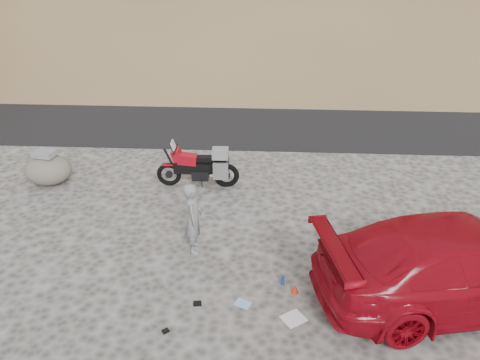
# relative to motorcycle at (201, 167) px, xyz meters

# --- Properties ---
(ground) EXTENTS (140.00, 140.00, 0.00)m
(ground) POSITION_rel_motorcycle_xyz_m (0.09, -3.09, -0.58)
(ground) COLOR #413F3C
(ground) RESTS_ON ground
(road) EXTENTS (120.00, 7.00, 0.05)m
(road) POSITION_rel_motorcycle_xyz_m (0.09, 5.91, -0.58)
(road) COLOR black
(road) RESTS_ON ground
(motorcycle) EXTENTS (2.29, 0.68, 1.36)m
(motorcycle) POSITION_rel_motorcycle_xyz_m (0.00, 0.00, 0.00)
(motorcycle) COLOR black
(motorcycle) RESTS_ON ground
(man) EXTENTS (0.43, 0.62, 1.66)m
(man) POSITION_rel_motorcycle_xyz_m (0.22, -2.97, -0.58)
(man) COLOR gray
(man) RESTS_ON ground
(red_car) EXTENTS (5.97, 3.45, 1.63)m
(red_car) POSITION_rel_motorcycle_xyz_m (5.49, -4.21, -0.58)
(red_car) COLOR maroon
(red_car) RESTS_ON ground
(boulder) EXTENTS (1.61, 1.51, 1.02)m
(boulder) POSITION_rel_motorcycle_xyz_m (-4.31, -0.06, -0.14)
(boulder) COLOR #57534A
(boulder) RESTS_ON ground
(gear_white_cloth) EXTENTS (0.53, 0.52, 0.01)m
(gear_white_cloth) POSITION_rel_motorcycle_xyz_m (2.32, -4.98, -0.58)
(gear_white_cloth) COLOR white
(gear_white_cloth) RESTS_ON ground
(gear_blue_mat) EXTENTS (0.48, 0.45, 0.19)m
(gear_blue_mat) POSITION_rel_motorcycle_xyz_m (3.17, -3.60, -0.49)
(gear_blue_mat) COLOR navy
(gear_blue_mat) RESTS_ON ground
(gear_bottle) EXTENTS (0.10, 0.10, 0.20)m
(gear_bottle) POSITION_rel_motorcycle_xyz_m (2.14, -4.04, -0.48)
(gear_bottle) COLOR navy
(gear_bottle) RESTS_ON ground
(gear_funnel) EXTENTS (0.18, 0.18, 0.19)m
(gear_funnel) POSITION_rel_motorcycle_xyz_m (2.38, -4.27, -0.49)
(gear_funnel) COLOR red
(gear_funnel) RESTS_ON ground
(gear_glove_a) EXTENTS (0.17, 0.13, 0.04)m
(gear_glove_a) POSITION_rel_motorcycle_xyz_m (0.51, -4.71, -0.56)
(gear_glove_a) COLOR black
(gear_glove_a) RESTS_ON ground
(gear_glove_b) EXTENTS (0.15, 0.14, 0.04)m
(gear_glove_b) POSITION_rel_motorcycle_xyz_m (0.03, -5.43, -0.56)
(gear_glove_b) COLOR black
(gear_glove_b) RESTS_ON ground
(gear_blue_cloth) EXTENTS (0.36, 0.32, 0.01)m
(gear_blue_cloth) POSITION_rel_motorcycle_xyz_m (1.37, -4.64, -0.58)
(gear_blue_cloth) COLOR #8FAFDD
(gear_blue_cloth) RESTS_ON ground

